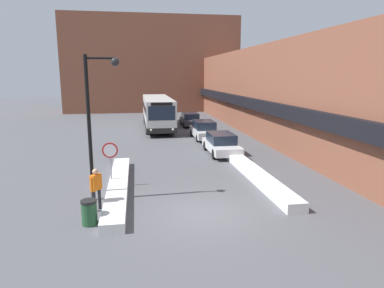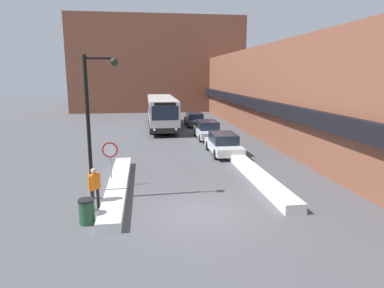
{
  "view_description": "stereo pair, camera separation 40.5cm",
  "coord_description": "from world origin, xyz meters",
  "views": [
    {
      "loc": [
        -2.63,
        -12.64,
        5.44
      ],
      "look_at": [
        0.16,
        4.4,
        1.97
      ],
      "focal_mm": 32.0,
      "sensor_mm": 36.0,
      "label": 1
    },
    {
      "loc": [
        -2.23,
        -12.7,
        5.44
      ],
      "look_at": [
        0.16,
        4.4,
        1.97
      ],
      "focal_mm": 32.0,
      "sensor_mm": 36.0,
      "label": 2
    }
  ],
  "objects": [
    {
      "name": "building_row_right",
      "position": [
        9.97,
        24.0,
        3.95
      ],
      "size": [
        5.5,
        60.0,
        7.91
      ],
      "color": "brown",
      "rests_on": "ground_plane"
    },
    {
      "name": "stop_sign",
      "position": [
        -3.96,
        4.1,
        1.61
      ],
      "size": [
        0.76,
        0.08,
        2.23
      ],
      "color": "gray",
      "rests_on": "ground_plane"
    },
    {
      "name": "street_lamp",
      "position": [
        -4.35,
        2.35,
        3.9
      ],
      "size": [
        1.46,
        0.36,
        6.29
      ],
      "color": "black",
      "rests_on": "ground_plane"
    },
    {
      "name": "pedestrian",
      "position": [
        -4.33,
        1.07,
        1.06
      ],
      "size": [
        0.46,
        0.5,
        1.76
      ],
      "rotation": [
        0.0,
        0.0,
        0.91
      ],
      "color": "#232328",
      "rests_on": "ground_plane"
    },
    {
      "name": "snow_bank_left",
      "position": [
        -3.6,
        3.53,
        0.2
      ],
      "size": [
        0.9,
        9.75,
        0.39
      ],
      "color": "silver",
      "rests_on": "ground_plane"
    },
    {
      "name": "snow_bank_right",
      "position": [
        3.6,
        4.33,
        0.23
      ],
      "size": [
        0.9,
        10.1,
        0.45
      ],
      "color": "silver",
      "rests_on": "ground_plane"
    },
    {
      "name": "parked_car_back",
      "position": [
        3.2,
        24.18,
        0.7
      ],
      "size": [
        1.91,
        4.43,
        1.39
      ],
      "color": "#38383D",
      "rests_on": "ground_plane"
    },
    {
      "name": "trash_bin",
      "position": [
        -4.46,
        -0.32,
        0.48
      ],
      "size": [
        0.59,
        0.59,
        0.95
      ],
      "color": "#234C2D",
      "rests_on": "ground_plane"
    },
    {
      "name": "parked_car_front",
      "position": [
        3.2,
        10.25,
        0.74
      ],
      "size": [
        1.91,
        4.66,
        1.46
      ],
      "color": "silver",
      "rests_on": "ground_plane"
    },
    {
      "name": "parked_car_middle",
      "position": [
        3.2,
        16.39,
        0.76
      ],
      "size": [
        1.92,
        4.75,
        1.54
      ],
      "color": "silver",
      "rests_on": "ground_plane"
    },
    {
      "name": "city_bus",
      "position": [
        -0.45,
        23.13,
        1.72
      ],
      "size": [
        2.7,
        12.59,
        3.18
      ],
      "color": "silver",
      "rests_on": "ground_plane"
    },
    {
      "name": "ground_plane",
      "position": [
        0.0,
        0.0,
        0.0
      ],
      "size": [
        160.0,
        160.0,
        0.0
      ],
      "primitive_type": "plane",
      "color": "#515156"
    },
    {
      "name": "building_backdrop_far",
      "position": [
        0.0,
        42.23,
        7.04
      ],
      "size": [
        26.0,
        8.0,
        14.07
      ],
      "color": "brown",
      "rests_on": "ground_plane"
    }
  ]
}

